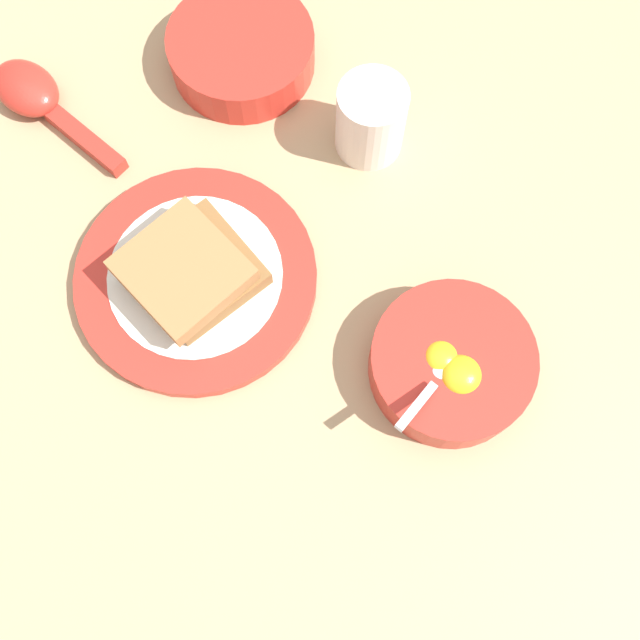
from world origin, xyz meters
The scene contains 7 objects.
ground_plane centered at (0.00, 0.00, 0.00)m, with size 3.00×3.00×0.00m, color tan.
egg_bowl centered at (0.25, -0.09, 0.02)m, with size 0.13×0.13×0.07m.
toast_plate centered at (0.04, 0.00, 0.01)m, with size 0.21×0.21×0.01m.
toast_sandwich centered at (0.04, 0.00, 0.03)m, with size 0.14×0.13×0.04m.
soup_spoon centered at (-0.11, 0.19, 0.01)m, with size 0.14×0.13×0.03m.
congee_bowl centered at (0.08, 0.22, 0.02)m, with size 0.14×0.14×0.04m.
drinking_cup centered at (0.20, 0.13, 0.04)m, with size 0.06×0.06×0.07m.
Camera 1 is at (0.14, -0.24, 0.61)m, focal length 42.00 mm.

